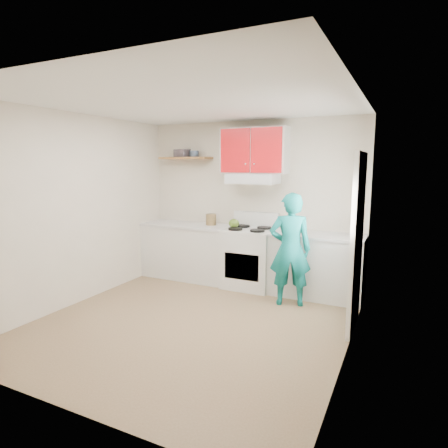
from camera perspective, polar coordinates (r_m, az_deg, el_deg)
The scene contains 21 objects.
floor at distance 4.83m, azimuth -4.59°, elevation -14.43°, with size 3.80×3.80×0.00m, color brown.
ceiling at distance 4.49m, azimuth -5.02°, elevation 17.72°, with size 3.60×3.80×0.04m, color white.
back_wall at distance 6.18m, azimuth 4.20°, elevation 3.21°, with size 3.60×0.04×2.60m, color beige.
front_wall at distance 3.02m, azimuth -23.44°, elevation -3.44°, with size 3.60×0.04×2.60m, color beige.
left_wall at distance 5.60m, azimuth -20.87°, elevation 2.07°, with size 0.04×3.80×2.60m, color beige.
right_wall at distance 3.89m, azimuth 18.69°, elevation -0.57°, with size 0.04×3.80×2.60m, color beige.
door at distance 4.63m, azimuth 19.31°, elevation -2.62°, with size 0.05×0.85×2.05m, color white.
door_glass at distance 4.57m, azimuth 19.25°, elevation 2.64°, with size 0.01×0.55×0.95m, color white.
counter_left at distance 6.51m, azimuth -5.44°, elevation -4.11°, with size 1.52×0.60×0.90m, color silver.
counter_right at distance 5.72m, azimuth 13.72°, elevation -6.15°, with size 1.32×0.60×0.90m, color silver.
stove at distance 5.98m, azimuth 3.85°, elevation -5.14°, with size 0.76×0.65×0.92m, color white.
range_hood at distance 5.91m, azimuth 4.36°, elevation 6.79°, with size 0.76×0.44×0.15m, color silver.
upper_cabinets at distance 5.96m, azimuth 4.61°, elevation 10.89°, with size 1.02×0.33×0.70m, color #B00F13.
shelf at distance 6.53m, azimuth -5.79°, elevation 9.82°, with size 0.90×0.30×0.04m, color brown.
books at distance 6.58m, azimuth -6.29°, elevation 10.51°, with size 0.25×0.18×0.13m, color #463E46.
tin at distance 6.42m, azimuth -4.51°, elevation 10.46°, with size 0.17×0.17×0.10m, color #333D4C.
kettle at distance 6.02m, azimuth 1.50°, elevation 0.11°, with size 0.17×0.17×0.14m, color #4D6D1E.
crock at distance 6.27m, azimuth -1.96°, elevation 0.57°, with size 0.17×0.17×0.20m, color brown.
cutting_board at distance 5.65m, azimuth 9.52°, elevation -1.43°, with size 0.32×0.24×0.02m, color olive.
silicone_mat at distance 5.55m, azimuth 17.03°, elevation -1.95°, with size 0.33×0.27×0.01m, color red.
person at distance 5.23m, azimuth 9.89°, elevation -3.78°, with size 0.56×0.37×1.55m, color #0C7372.
Camera 1 is at (2.26, -3.82, 1.91)m, focal length 30.46 mm.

